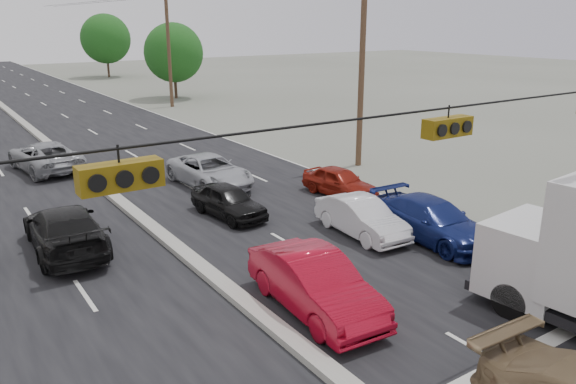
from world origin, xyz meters
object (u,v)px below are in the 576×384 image
Objects in this scene: oncoming_near at (65,230)px; tree_right_mid at (174,53)px; queue_car_e at (340,182)px; queue_car_b at (361,218)px; utility_pole_right_c at (169,47)px; tree_right_far at (106,39)px; queue_car_a at (228,201)px; utility_pole_right_b at (362,66)px; queue_car_c at (210,171)px; red_sedan at (315,284)px; oncoming_far at (45,157)px; queue_car_d at (432,221)px.

tree_right_mid is at bearing -115.37° from oncoming_near.
tree_right_mid is 34.57m from queue_car_e.
utility_pole_right_c is at bearing 82.22° from queue_car_b.
tree_right_far is 60.01m from queue_car_a.
utility_pole_right_c is 33.69m from queue_car_b.
queue_car_a is (-9.50, -3.42, -4.48)m from utility_pole_right_b.
utility_pole_right_b is at bearing -9.36° from queue_car_c.
red_sedan is 7.94m from queue_car_a.
oncoming_near is at bearing 123.73° from red_sedan.
queue_car_a is 0.69× the size of oncoming_far.
queue_car_e is (5.26, -0.28, -0.01)m from queue_car_a.
red_sedan is at bearing -108.27° from tree_right_mid.
queue_car_c is at bearing -102.19° from tree_right_far.
oncoming_near is at bearing -167.40° from utility_pole_right_b.
utility_pole_right_b is at bearing 65.89° from queue_car_d.
utility_pole_right_c is 2.70× the size of queue_car_a.
queue_car_a is 0.76× the size of queue_car_d.
red_sedan is at bearing -107.62° from queue_car_a.
tree_right_far is at bearing 83.35° from utility_pole_right_c.
tree_right_far is 1.64× the size of queue_car_c.
tree_right_far is 50.41m from oncoming_far.
queue_car_d is (-4.79, -9.45, -4.40)m from utility_pole_right_b.
queue_car_e is (3.96, -4.52, -0.07)m from queue_car_c.
queue_car_a is 5.25m from queue_car_b.
queue_car_d reaches higher than queue_car_c.
red_sedan is 19.27m from oncoming_far.
oncoming_far is at bearing -126.54° from tree_right_mid.
oncoming_far reaches higher than queue_car_b.
utility_pole_right_b is 2.73× the size of queue_car_e.
oncoming_far is (-9.66, 11.58, 0.12)m from queue_car_e.
queue_car_c is 1.36× the size of queue_car_e.
queue_car_a is 4.43m from queue_car_c.
tree_right_mid is 38.99m from queue_car_b.
tree_right_far reaches higher than queue_car_e.
queue_car_e is at bearing -101.32° from tree_right_mid.
tree_right_mid is at bearing 82.29° from queue_car_d.
utility_pole_right_c is 1.23× the size of tree_right_far.
utility_pole_right_c is 30.30m from queue_car_a.
tree_right_far reaches higher than queue_car_c.
oncoming_far is at bearing 125.19° from queue_car_c.
queue_car_a is 6.04m from oncoming_near.
red_sedan is 6.55m from queue_car_d.
oncoming_near is (-4.44, 7.73, -0.01)m from red_sedan.
queue_car_a is 0.74× the size of queue_car_c.
tree_right_far is 59.37m from queue_car_e.
oncoming_far is at bearing -129.06° from utility_pole_right_c.
utility_pole_right_b is 16.35m from red_sedan.
queue_car_d is at bearing -57.97° from queue_car_a.
queue_car_e is at bearing -97.51° from tree_right_far.
tree_right_mid is at bearing 72.76° from queue_car_e.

